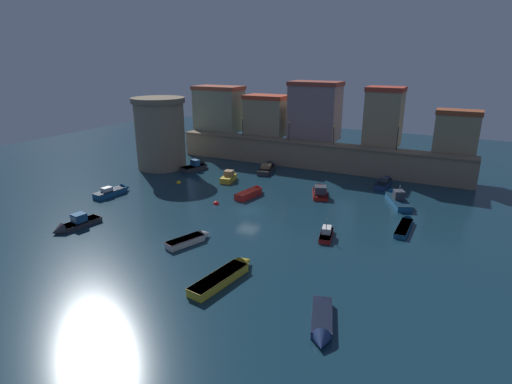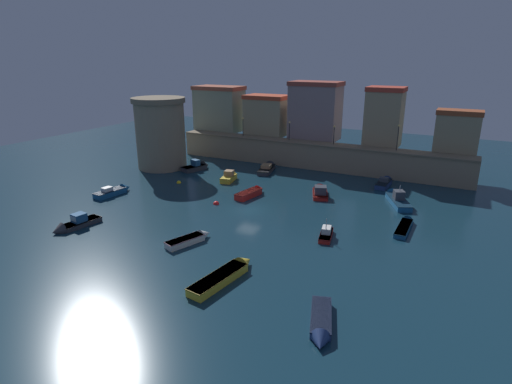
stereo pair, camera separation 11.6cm
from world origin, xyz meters
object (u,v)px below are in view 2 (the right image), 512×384
quay_lamp_0 (243,123)px  moored_boat_9 (320,191)px  moored_boat_0 (73,225)px  fortress_tower (161,133)px  moored_boat_5 (191,239)px  moored_boat_11 (115,191)px  mooring_buoy_1 (216,204)px  quay_lamp_3 (398,134)px  moored_boat_12 (230,177)px  moored_boat_4 (198,166)px  moored_boat_3 (268,168)px  moored_boat_10 (396,198)px  moored_boat_2 (227,274)px  moored_boat_8 (327,232)px  moored_boat_6 (385,182)px  quay_lamp_1 (289,128)px  quay_lamp_2 (334,132)px  mooring_buoy_0 (179,183)px  moored_boat_7 (405,225)px  moored_boat_13 (321,325)px  moored_boat_1 (252,192)px

quay_lamp_0 → moored_boat_9: quay_lamp_0 is taller
moored_boat_0 → moored_boat_9: moored_boat_9 is taller
fortress_tower → moored_boat_5: (21.41, -21.74, -5.38)m
moored_boat_11 → mooring_buoy_1: (14.16, 2.88, -0.44)m
quay_lamp_3 → moored_boat_12: 25.54m
quay_lamp_0 → moored_boat_0: bearing=-91.5°
moored_boat_4 → moored_boat_11: 15.81m
moored_boat_3 → moored_boat_10: moored_boat_10 is taller
moored_boat_2 → moored_boat_8: moored_boat_8 is taller
moored_boat_5 → moored_boat_8: (11.39, 7.78, 0.00)m
moored_boat_5 → moored_boat_6: bearing=-5.6°
quay_lamp_0 → mooring_buoy_1: quay_lamp_0 is taller
quay_lamp_1 → fortress_tower: bearing=-148.0°
moored_boat_9 → moored_boat_12: 14.09m
quay_lamp_2 → moored_boat_2: 37.87m
moored_boat_8 → quay_lamp_1: bearing=19.1°
moored_boat_3 → mooring_buoy_1: size_ratio=9.23×
quay_lamp_2 → mooring_buoy_1: (-7.84, -22.41, -6.23)m
fortress_tower → moored_boat_4: 8.10m
mooring_buoy_0 → quay_lamp_0: bearing=86.1°
mooring_buoy_0 → moored_boat_8: bearing=-17.6°
moored_boat_4 → moored_boat_10: (31.34, -1.49, -0.01)m
moored_boat_3 → quay_lamp_3: bearing=-87.9°
moored_boat_5 → moored_boat_7: size_ratio=0.78×
quay_lamp_1 → mooring_buoy_0: 20.86m
quay_lamp_1 → mooring_buoy_0: bearing=-119.9°
moored_boat_4 → moored_boat_5: moored_boat_4 is taller
moored_boat_2 → moored_boat_3: size_ratio=1.09×
quay_lamp_0 → moored_boat_2: quay_lamp_0 is taller
quay_lamp_2 → moored_boat_0: 40.25m
quay_lamp_3 → moored_boat_11: bearing=-141.4°
moored_boat_0 → mooring_buoy_0: bearing=-170.9°
moored_boat_3 → moored_boat_7: 27.38m
fortress_tower → mooring_buoy_1: 21.67m
moored_boat_3 → moored_boat_13: size_ratio=1.21×
quay_lamp_3 → moored_boat_12: quay_lamp_3 is taller
fortress_tower → moored_boat_9: size_ratio=2.04×
mooring_buoy_1 → moored_boat_11: bearing=-168.5°
mooring_buoy_0 → moored_boat_1: bearing=-0.9°
quay_lamp_2 → mooring_buoy_0: bearing=-135.5°
moored_boat_1 → moored_boat_9: size_ratio=0.98×
moored_boat_3 → moored_boat_10: size_ratio=0.96×
quay_lamp_2 → moored_boat_4: bearing=-153.5°
quay_lamp_3 → moored_boat_0: bearing=-127.0°
quay_lamp_1 → moored_boat_8: size_ratio=0.69×
moored_boat_1 → moored_boat_10: bearing=-61.1°
moored_boat_6 → mooring_buoy_1: size_ratio=7.35×
quay_lamp_3 → moored_boat_0: 45.33m
moored_boat_3 → moored_boat_2: bearing=-172.3°
quay_lamp_1 → moored_boat_8: (14.97, -25.13, -5.95)m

